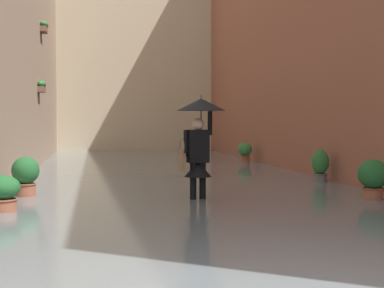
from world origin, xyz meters
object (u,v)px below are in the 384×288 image
(potted_plant_far_right, at_px, (26,177))
(potted_plant_far_left, at_px, (373,179))
(potted_plant_near_right, at_px, (3,195))
(person_wading, at_px, (199,132))
(potted_plant_near_left, at_px, (245,152))
(potted_plant_mid_left, at_px, (320,166))

(potted_plant_far_right, relative_size, potted_plant_far_left, 1.03)
(potted_plant_far_right, distance_m, potted_plant_far_left, 6.50)
(potted_plant_near_right, distance_m, potted_plant_far_right, 1.85)
(potted_plant_far_left, bearing_deg, person_wading, -9.31)
(potted_plant_near_left, bearing_deg, potted_plant_mid_left, 91.16)
(potted_plant_near_left, bearing_deg, potted_plant_near_right, 56.39)
(potted_plant_near_left, height_order, potted_plant_far_left, potted_plant_far_left)
(potted_plant_mid_left, bearing_deg, person_wading, 36.67)
(potted_plant_near_left, xyz_separation_m, potted_plant_mid_left, (-0.13, 6.45, 0.02))
(potted_plant_near_left, height_order, potted_plant_far_right, potted_plant_far_right)
(potted_plant_far_right, height_order, potted_plant_mid_left, same)
(potted_plant_near_right, bearing_deg, person_wading, -164.96)
(potted_plant_near_left, distance_m, potted_plant_far_left, 9.45)
(potted_plant_far_right, height_order, potted_plant_far_left, potted_plant_far_right)
(person_wading, bearing_deg, potted_plant_mid_left, -143.33)
(potted_plant_near_right, height_order, potted_plant_near_left, potted_plant_near_left)
(potted_plant_near_right, bearing_deg, potted_plant_far_right, -94.31)
(person_wading, distance_m, potted_plant_near_left, 9.54)
(person_wading, height_order, potted_plant_far_right, person_wading)
(potted_plant_near_right, xyz_separation_m, potted_plant_far_left, (-6.47, -0.38, 0.11))
(person_wading, xyz_separation_m, potted_plant_near_right, (3.32, 0.89, -0.97))
(person_wading, relative_size, potted_plant_far_left, 2.38)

